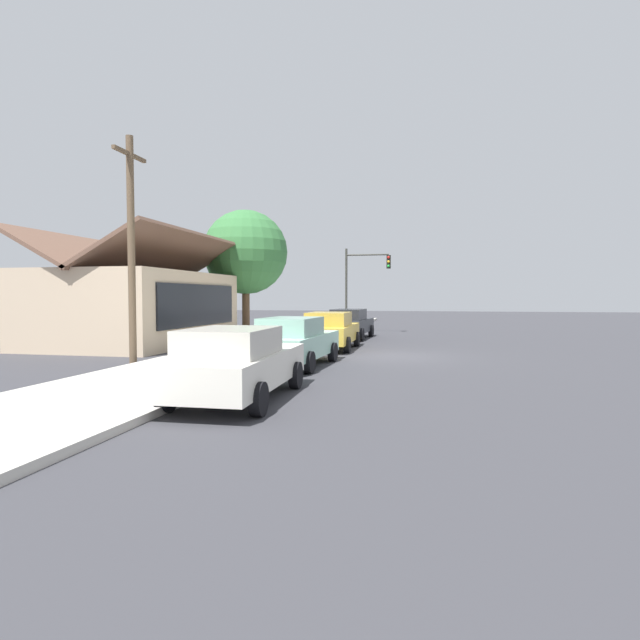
{
  "coord_description": "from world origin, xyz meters",
  "views": [
    {
      "loc": [
        -19.27,
        -1.43,
        2.26
      ],
      "look_at": [
        1.29,
        2.99,
        1.28
      ],
      "focal_mm": 28.59,
      "sensor_mm": 36.0,
      "label": 1
    }
  ],
  "objects_px": {
    "car_charcoal": "(350,323)",
    "utility_pole_wooden": "(131,246)",
    "car_ivory": "(236,363)",
    "car_mustard": "(330,330)",
    "shade_tree": "(246,253)",
    "car_seafoam": "(295,341)",
    "traffic_light_main": "(363,276)",
    "fire_hydrant_red": "(310,333)"
  },
  "relations": [
    {
      "from": "car_charcoal",
      "to": "utility_pole_wooden",
      "type": "relative_size",
      "value": 0.66
    },
    {
      "from": "car_ivory",
      "to": "car_mustard",
      "type": "relative_size",
      "value": 1.03
    },
    {
      "from": "car_ivory",
      "to": "shade_tree",
      "type": "bearing_deg",
      "value": 18.56
    },
    {
      "from": "car_charcoal",
      "to": "car_seafoam",
      "type": "bearing_deg",
      "value": -177.43
    },
    {
      "from": "car_seafoam",
      "to": "shade_tree",
      "type": "bearing_deg",
      "value": 29.96
    },
    {
      "from": "car_ivory",
      "to": "traffic_light_main",
      "type": "bearing_deg",
      "value": -1.51
    },
    {
      "from": "car_seafoam",
      "to": "fire_hydrant_red",
      "type": "xyz_separation_m",
      "value": [
        8.09,
        1.41,
        -0.32
      ]
    },
    {
      "from": "car_seafoam",
      "to": "shade_tree",
      "type": "height_order",
      "value": "shade_tree"
    },
    {
      "from": "car_ivory",
      "to": "utility_pole_wooden",
      "type": "xyz_separation_m",
      "value": [
        4.84,
        5.55,
        3.11
      ]
    },
    {
      "from": "car_mustard",
      "to": "shade_tree",
      "type": "bearing_deg",
      "value": 42.06
    },
    {
      "from": "shade_tree",
      "to": "utility_pole_wooden",
      "type": "height_order",
      "value": "utility_pole_wooden"
    },
    {
      "from": "utility_pole_wooden",
      "to": "car_charcoal",
      "type": "bearing_deg",
      "value": -25.37
    },
    {
      "from": "car_ivory",
      "to": "car_charcoal",
      "type": "height_order",
      "value": "same"
    },
    {
      "from": "shade_tree",
      "to": "fire_hydrant_red",
      "type": "distance_m",
      "value": 7.83
    },
    {
      "from": "traffic_light_main",
      "to": "fire_hydrant_red",
      "type": "xyz_separation_m",
      "value": [
        -7.34,
        1.66,
        -2.99
      ]
    },
    {
      "from": "car_ivory",
      "to": "fire_hydrant_red",
      "type": "relative_size",
      "value": 6.75
    },
    {
      "from": "car_mustard",
      "to": "fire_hydrant_red",
      "type": "xyz_separation_m",
      "value": [
        2.64,
        1.53,
        -0.32
      ]
    },
    {
      "from": "car_mustard",
      "to": "utility_pole_wooden",
      "type": "xyz_separation_m",
      "value": [
        -6.01,
        5.53,
        3.11
      ]
    },
    {
      "from": "car_charcoal",
      "to": "traffic_light_main",
      "type": "relative_size",
      "value": 0.95
    },
    {
      "from": "fire_hydrant_red",
      "to": "car_seafoam",
      "type": "bearing_deg",
      "value": -170.09
    },
    {
      "from": "car_ivory",
      "to": "car_charcoal",
      "type": "xyz_separation_m",
      "value": [
        16.47,
        0.04,
        -0.0
      ]
    },
    {
      "from": "car_ivory",
      "to": "car_mustard",
      "type": "distance_m",
      "value": 10.84
    },
    {
      "from": "car_charcoal",
      "to": "shade_tree",
      "type": "relative_size",
      "value": 0.68
    },
    {
      "from": "car_ivory",
      "to": "car_charcoal",
      "type": "relative_size",
      "value": 0.97
    },
    {
      "from": "car_seafoam",
      "to": "car_charcoal",
      "type": "height_order",
      "value": "same"
    },
    {
      "from": "car_seafoam",
      "to": "traffic_light_main",
      "type": "xyz_separation_m",
      "value": [
        15.43,
        -0.25,
        2.68
      ]
    },
    {
      "from": "car_charcoal",
      "to": "shade_tree",
      "type": "height_order",
      "value": "shade_tree"
    },
    {
      "from": "shade_tree",
      "to": "fire_hydrant_red",
      "type": "bearing_deg",
      "value": -131.94
    },
    {
      "from": "car_ivory",
      "to": "car_charcoal",
      "type": "distance_m",
      "value": 16.47
    },
    {
      "from": "utility_pole_wooden",
      "to": "fire_hydrant_red",
      "type": "bearing_deg",
      "value": -24.83
    },
    {
      "from": "car_charcoal",
      "to": "fire_hydrant_red",
      "type": "relative_size",
      "value": 6.97
    },
    {
      "from": "car_seafoam",
      "to": "fire_hydrant_red",
      "type": "bearing_deg",
      "value": 13.13
    },
    {
      "from": "shade_tree",
      "to": "traffic_light_main",
      "type": "bearing_deg",
      "value": -65.52
    },
    {
      "from": "car_charcoal",
      "to": "fire_hydrant_red",
      "type": "height_order",
      "value": "car_charcoal"
    },
    {
      "from": "shade_tree",
      "to": "car_mustard",
      "type": "bearing_deg",
      "value": -137.61
    },
    {
      "from": "car_seafoam",
      "to": "shade_tree",
      "type": "xyz_separation_m",
      "value": [
        12.46,
        6.28,
        3.99
      ]
    },
    {
      "from": "car_mustard",
      "to": "traffic_light_main",
      "type": "relative_size",
      "value": 0.89
    },
    {
      "from": "car_seafoam",
      "to": "car_mustard",
      "type": "relative_size",
      "value": 1.02
    },
    {
      "from": "car_seafoam",
      "to": "traffic_light_main",
      "type": "distance_m",
      "value": 15.66
    },
    {
      "from": "shade_tree",
      "to": "car_seafoam",
      "type": "bearing_deg",
      "value": -153.26
    },
    {
      "from": "traffic_light_main",
      "to": "utility_pole_wooden",
      "type": "height_order",
      "value": "utility_pole_wooden"
    },
    {
      "from": "car_charcoal",
      "to": "traffic_light_main",
      "type": "distance_m",
      "value": 5.11
    }
  ]
}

